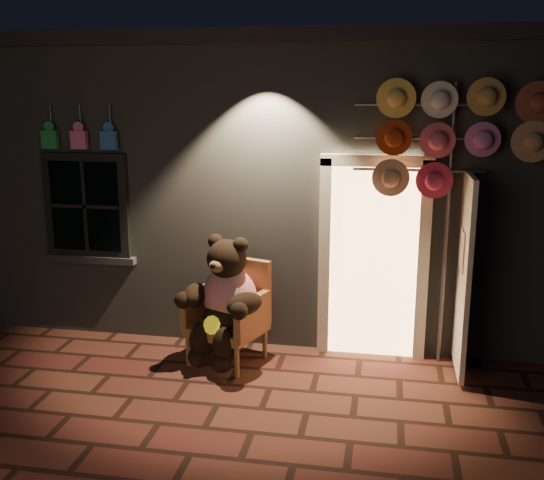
# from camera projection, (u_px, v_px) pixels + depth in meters

# --- Properties ---
(ground) EXTENTS (60.00, 60.00, 0.00)m
(ground) POSITION_uv_depth(u_px,v_px,m) (217.00, 405.00, 5.88)
(ground) COLOR #522B1F
(ground) RESTS_ON ground
(shop_building) EXTENTS (7.30, 5.95, 3.51)m
(shop_building) POSITION_uv_depth(u_px,v_px,m) (287.00, 167.00, 9.30)
(shop_building) COLOR slate
(shop_building) RESTS_ON ground
(wicker_armchair) EXTENTS (0.90, 0.87, 1.08)m
(wicker_armchair) POSITION_uv_depth(u_px,v_px,m) (231.00, 311.00, 6.78)
(wicker_armchair) COLOR #A1773E
(wicker_armchair) RESTS_ON ground
(teddy_bear) EXTENTS (0.92, 0.86, 1.33)m
(teddy_bear) POSITION_uv_depth(u_px,v_px,m) (225.00, 300.00, 6.62)
(teddy_bear) COLOR red
(teddy_bear) RESTS_ON ground
(hat_rack) EXTENTS (1.87, 0.22, 2.94)m
(hat_rack) POSITION_uv_depth(u_px,v_px,m) (451.00, 135.00, 6.19)
(hat_rack) COLOR #59595E
(hat_rack) RESTS_ON ground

